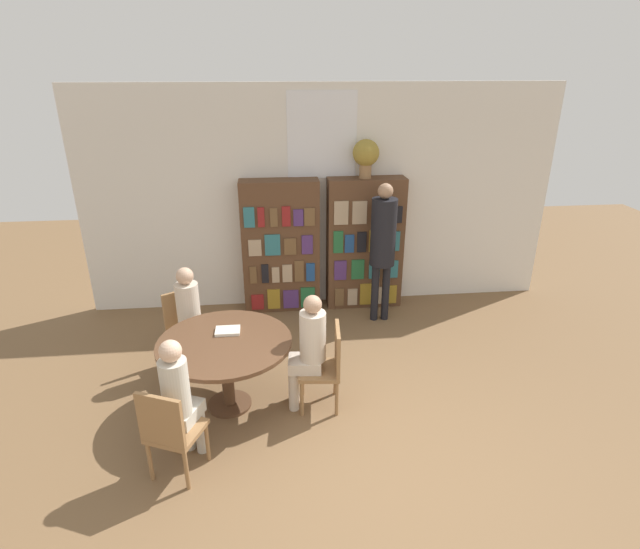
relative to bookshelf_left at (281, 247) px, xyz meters
name	(u,v)px	position (x,y,z in m)	size (l,w,h in m)	color
ground_plane	(364,471)	(0.58, -3.21, -0.91)	(16.00, 16.00, 0.00)	brown
wall_back	(322,199)	(0.58, 0.19, 0.60)	(6.40, 0.07, 3.00)	silver
bookshelf_left	(281,247)	(0.00, 0.00, 0.00)	(1.04, 0.34, 1.82)	brown
bookshelf_right	(365,244)	(1.16, 0.00, 0.00)	(1.04, 0.34, 1.82)	brown
flower_vase	(366,155)	(1.13, 0.00, 1.22)	(0.34, 0.34, 0.50)	#997047
reading_table	(225,351)	(-0.61, -2.18, -0.27)	(1.30, 1.30, 0.75)	brown
chair_near_camera	(170,430)	(-1.00, -3.09, -0.42)	(0.52, 0.52, 0.88)	olive
chair_left_side	(186,326)	(-1.12, -1.33, -0.42)	(0.55, 0.55, 0.88)	olive
chair_far_side	(327,364)	(0.37, -2.27, -0.42)	(0.43, 0.43, 0.88)	olive
seated_reader_left	(191,315)	(-1.03, -1.49, -0.22)	(0.38, 0.40, 1.23)	beige
seated_reader_right	(308,346)	(0.19, -2.25, -0.22)	(0.38, 0.28, 1.22)	beige
seated_reader_back	(180,396)	(-0.93, -2.92, -0.23)	(0.34, 0.38, 1.23)	beige
librarian_standing	(383,238)	(1.29, -0.50, 0.25)	(0.32, 0.59, 1.86)	black
open_book_on_table	(228,331)	(-0.59, -2.01, -0.14)	(0.24, 0.18, 0.03)	silver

